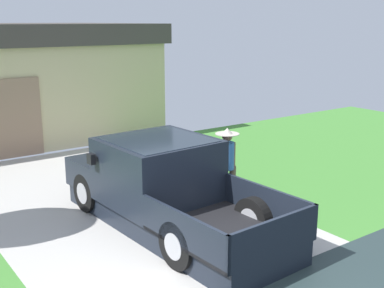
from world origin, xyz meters
TOP-DOWN VIEW (x-y plane):
  - pickup_truck at (0.35, 2.74)m, footprint 2.26×5.24m
  - person_with_hat at (1.93, 2.66)m, footprint 0.50×0.50m
  - handbag at (1.74, 2.37)m, footprint 0.31×0.21m

SIDE VIEW (x-z plane):
  - handbag at x=1.74m, z-range -0.08..0.31m
  - pickup_truck at x=0.35m, z-range -0.10..1.56m
  - person_with_hat at x=1.93m, z-range 0.14..1.84m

